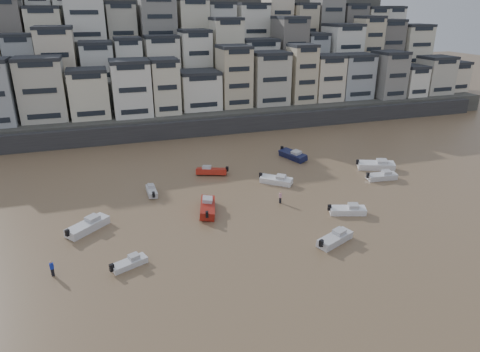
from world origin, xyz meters
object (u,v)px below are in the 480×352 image
object	(u,v)px
boat_j	(129,262)
boat_c	(207,206)
boat_h	(211,170)
boat_k	(87,224)
boat_f	(152,190)
boat_g	(376,164)
boat_b	(348,209)
boat_d	(382,175)
boat_e	(276,179)
boat_i	(293,154)
person_pink	(280,197)
person_blue	(52,268)
boat_a	(335,237)

from	to	relation	value
boat_j	boat_c	bearing A→B (deg)	19.28
boat_h	boat_k	bearing A→B (deg)	56.50
boat_f	boat_g	xyz separation A→B (m)	(37.39, -1.46, 0.31)
boat_b	boat_d	distance (m)	14.72
boat_e	boat_i	xyz separation A→B (m)	(7.41, 9.95, 0.12)
boat_g	person_pink	bearing A→B (deg)	-138.14
boat_b	boat_h	xyz separation A→B (m)	(-13.44, 19.67, 0.04)
boat_d	person_blue	distance (m)	49.19
boat_c	person_blue	size ratio (longest dim) A/B	3.72
boat_i	boat_j	xyz separation A→B (m)	(-30.97, -26.23, -0.30)
boat_d	boat_e	bearing A→B (deg)	173.33
boat_d	boat_i	world-z (taller)	boat_i
boat_j	person_pink	bearing A→B (deg)	1.06
boat_a	boat_d	xyz separation A→B (m)	(17.07, 15.02, -0.02)
person_blue	boat_c	bearing A→B (deg)	26.48
boat_h	boat_e	bearing A→B (deg)	161.58
boat_d	person_blue	xyz separation A→B (m)	(-47.75, -11.80, 0.15)
boat_d	boat_e	size ratio (longest dim) A/B	0.97
boat_f	boat_i	world-z (taller)	boat_i
boat_a	boat_f	distance (m)	27.79
boat_k	person_pink	distance (m)	25.55
person_blue	boat_d	bearing A→B (deg)	13.88
boat_c	boat_f	world-z (taller)	boat_c
boat_d	boat_j	world-z (taller)	boat_d
boat_j	boat_f	bearing A→B (deg)	52.56
boat_f	boat_e	bearing A→B (deg)	-97.25
boat_h	person_pink	size ratio (longest dim) A/B	3.13
boat_f	person_blue	xyz separation A→B (m)	(-12.27, -17.60, 0.28)
boat_i	boat_k	size ratio (longest dim) A/B	1.03
boat_j	boat_a	bearing A→B (deg)	-29.11
person_blue	boat_i	bearing A→B (deg)	33.40
boat_a	person_pink	bearing A→B (deg)	74.57
boat_a	boat_f	bearing A→B (deg)	107.88
boat_a	boat_c	world-z (taller)	boat_c
boat_h	person_blue	world-z (taller)	person_blue
boat_b	boat_d	world-z (taller)	boat_d
person_pink	boat_b	bearing A→B (deg)	-39.93
boat_c	boat_e	distance (m)	13.99
boat_a	boat_b	xyz separation A→B (m)	(5.39, 6.07, -0.04)
boat_b	boat_k	size ratio (longest dim) A/B	0.84
boat_d	boat_k	bearing A→B (deg)	-170.49
boat_a	person_blue	xyz separation A→B (m)	(-30.67, 3.22, 0.13)
boat_c	person_pink	distance (m)	10.36
boat_e	boat_i	bearing A→B (deg)	94.77
boat_e	person_pink	xyz separation A→B (m)	(-2.19, -6.67, 0.12)
boat_b	boat_j	world-z (taller)	boat_b
boat_e	boat_g	size ratio (longest dim) A/B	0.83
boat_a	boat_i	xyz separation A→B (m)	(7.87, 28.64, 0.12)
person_blue	boat_a	bearing A→B (deg)	-6.00
boat_a	boat_h	distance (m)	26.97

